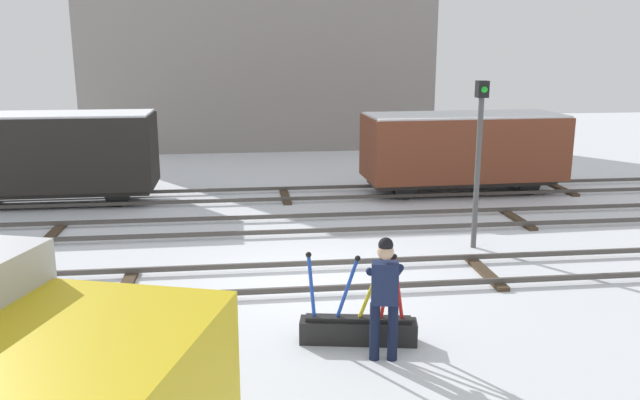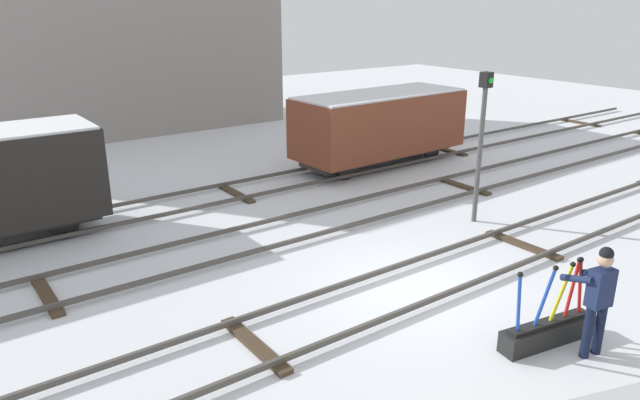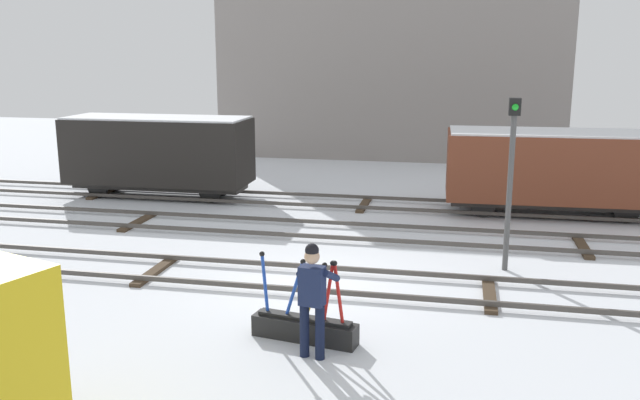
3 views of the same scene
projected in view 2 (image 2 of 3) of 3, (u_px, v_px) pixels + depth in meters
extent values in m
plane|color=silver|center=(411.00, 288.00, 11.59)|extent=(60.00, 60.00, 0.00)
cube|color=#4C4742|center=(439.00, 297.00, 11.00)|extent=(44.00, 0.07, 0.10)
cube|color=#4C4742|center=(387.00, 269.00, 12.10)|extent=(44.00, 0.07, 0.10)
cube|color=#423323|center=(255.00, 345.00, 9.63)|extent=(0.24, 1.94, 0.08)
cube|color=#423323|center=(523.00, 245.00, 13.53)|extent=(0.24, 1.94, 0.08)
cube|color=#4C4742|center=(319.00, 234.00, 13.93)|extent=(44.00, 0.07, 0.10)
cube|color=#4C4742|center=(286.00, 217.00, 15.03)|extent=(44.00, 0.07, 0.10)
cube|color=#423323|center=(47.00, 295.00, 11.26)|extent=(0.24, 1.94, 0.08)
cube|color=#423323|center=(463.00, 186.00, 17.77)|extent=(0.24, 1.94, 0.08)
cube|color=#4C4742|center=(248.00, 197.00, 16.54)|extent=(44.00, 0.07, 0.10)
cube|color=#4C4742|center=(224.00, 184.00, 17.65)|extent=(44.00, 0.07, 0.10)
cube|color=#423323|center=(235.00, 193.00, 17.12)|extent=(0.24, 1.94, 0.08)
cube|color=#423323|center=(446.00, 150.00, 22.01)|extent=(0.24, 1.94, 0.08)
cube|color=#423323|center=(580.00, 123.00, 26.89)|extent=(0.24, 1.94, 0.08)
cube|color=black|center=(548.00, 333.00, 9.70)|extent=(1.84, 0.67, 0.36)
cube|color=black|center=(549.00, 322.00, 9.63)|extent=(1.63, 0.48, 0.06)
cylinder|color=#1E47B7|center=(519.00, 305.00, 9.18)|extent=(0.15, 0.08, 1.05)
sphere|color=black|center=(520.00, 275.00, 8.99)|extent=(0.09, 0.09, 0.09)
cylinder|color=#1E47B7|center=(544.00, 299.00, 9.41)|extent=(0.37, 0.12, 1.02)
sphere|color=black|center=(556.00, 268.00, 9.31)|extent=(0.09, 0.09, 0.09)
cylinder|color=yellow|center=(561.00, 294.00, 9.56)|extent=(0.41, 0.13, 1.01)
sphere|color=black|center=(573.00, 264.00, 9.47)|extent=(0.09, 0.09, 0.09)
cylinder|color=red|center=(572.00, 290.00, 9.65)|extent=(0.22, 0.09, 1.05)
sphere|color=black|center=(580.00, 260.00, 9.51)|extent=(0.09, 0.09, 0.09)
cylinder|color=red|center=(580.00, 288.00, 9.72)|extent=(0.21, 0.09, 1.05)
sphere|color=black|center=(581.00, 260.00, 9.52)|extent=(0.09, 0.09, 0.09)
cylinder|color=#111831|center=(588.00, 332.00, 9.24)|extent=(0.15, 0.15, 0.88)
cylinder|color=#111831|center=(599.00, 329.00, 9.35)|extent=(0.15, 0.15, 0.88)
cube|color=#192347|center=(601.00, 288.00, 9.06)|extent=(0.42, 0.30, 0.62)
sphere|color=tan|center=(606.00, 260.00, 8.91)|extent=(0.24, 0.24, 0.24)
sphere|color=black|center=(607.00, 254.00, 8.87)|extent=(0.21, 0.21, 0.21)
cylinder|color=#192347|center=(577.00, 279.00, 9.18)|extent=(0.21, 0.60, 0.29)
cylinder|color=#192347|center=(597.00, 272.00, 9.33)|extent=(0.21, 0.58, 0.35)
cylinder|color=#4C4C4C|center=(479.00, 157.00, 14.56)|extent=(0.12, 0.12, 3.38)
cube|color=black|center=(486.00, 80.00, 13.96)|extent=(0.24, 0.24, 0.36)
sphere|color=green|center=(491.00, 80.00, 13.86)|extent=(0.14, 0.14, 0.14)
cube|color=gray|center=(90.00, 21.00, 24.17)|extent=(15.07, 5.37, 8.99)
cube|color=#2D2B28|center=(379.00, 154.00, 20.05)|extent=(5.75, 1.55, 0.20)
cube|color=brown|center=(380.00, 123.00, 19.71)|extent=(6.09, 2.46, 1.90)
cube|color=white|center=(381.00, 94.00, 19.40)|extent=(5.96, 2.37, 0.06)
cylinder|color=black|center=(347.00, 169.00, 18.47)|extent=(0.70, 0.12, 0.70)
cylinder|color=black|center=(322.00, 161.00, 19.40)|extent=(0.70, 0.12, 0.70)
cylinder|color=black|center=(432.00, 150.00, 20.74)|extent=(0.70, 0.12, 0.70)
cylinder|color=black|center=(406.00, 144.00, 21.67)|extent=(0.70, 0.12, 0.70)
cylinder|color=black|center=(64.00, 224.00, 13.92)|extent=(0.70, 0.10, 0.70)
cylinder|color=black|center=(52.00, 211.00, 14.78)|extent=(0.70, 0.10, 0.70)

